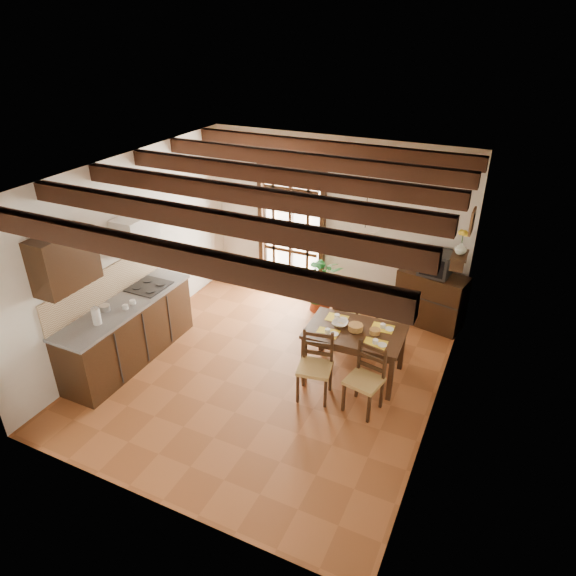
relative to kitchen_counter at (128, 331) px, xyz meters
The scene contains 25 objects.
ground_plane 2.10m from the kitchen_counter, 17.06° to the left, with size 5.00×5.00×0.00m, color brown.
room_shell 2.45m from the kitchen_counter, 17.06° to the left, with size 4.52×5.02×2.81m.
ceiling_beams 3.02m from the kitchen_counter, 17.06° to the left, with size 4.50×4.34×0.20m.
french_door 3.33m from the kitchen_counter, 69.23° to the left, with size 1.26×0.11×2.32m.
kitchen_counter is the anchor object (origin of this frame).
upper_cabinet 1.55m from the kitchen_counter, 99.72° to the right, with size 0.35×0.80×0.70m, color black.
range_hood 1.38m from the kitchen_counter, 99.79° to the left, with size 0.38×0.60×0.54m.
counter_items 0.49m from the kitchen_counter, 89.91° to the left, with size 0.50×1.43×0.25m.
dining_table 3.21m from the kitchen_counter, 18.91° to the left, with size 1.33×0.89×0.71m.
chair_near_left 2.77m from the kitchen_counter, ahead, with size 0.49×0.47×0.92m.
chair_near_right 3.42m from the kitchen_counter, ahead, with size 0.49×0.47×0.90m.
chair_far_left 3.18m from the kitchen_counter, 32.17° to the left, with size 0.47×0.46×0.87m.
chair_far_right 3.76m from the kitchen_counter, 27.24° to the left, with size 0.48×0.47×0.90m.
table_setting 3.22m from the kitchen_counter, 18.91° to the left, with size 0.95×0.63×0.09m.
table_bowl 3.01m from the kitchen_counter, 21.01° to the left, with size 0.22×0.22×0.05m, color white.
sideboard 4.67m from the kitchen_counter, 37.23° to the left, with size 1.05×0.47×0.89m, color black.
crt_tv 4.71m from the kitchen_counter, 37.17° to the left, with size 0.50×0.47×0.38m.
fuse_box 4.80m from the kitchen_counter, 41.72° to the left, with size 0.25×0.03×0.32m, color white.
plant_pot 3.18m from the kitchen_counter, 51.80° to the left, with size 0.35×0.35×0.22m, color maroon.
potted_plant 3.16m from the kitchen_counter, 51.80° to the left, with size 1.95×1.67×2.18m, color #144C19.
wall_shelf 4.76m from the kitchen_counter, 28.25° to the left, with size 0.20×0.42×0.20m.
shelf_vase 4.80m from the kitchen_counter, 28.25° to the left, with size 0.15×0.15×0.15m, color #B2BFB2.
shelf_flowers 4.85m from the kitchen_counter, 28.25° to the left, with size 0.14×0.14×0.36m.
framed_picture 4.98m from the kitchen_counter, 27.77° to the left, with size 0.03×0.32×0.32m.
pendant_lamp 3.62m from the kitchen_counter, 20.58° to the left, with size 0.36×0.36×0.84m.
Camera 1 is at (2.74, -5.20, 4.46)m, focal length 32.00 mm.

